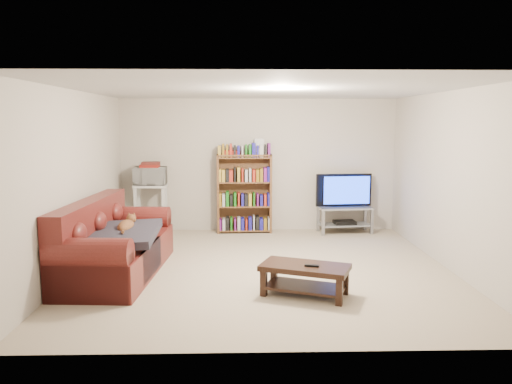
{
  "coord_description": "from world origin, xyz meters",
  "views": [
    {
      "loc": [
        -0.28,
        -6.59,
        1.98
      ],
      "look_at": [
        -0.1,
        0.4,
        1.0
      ],
      "focal_mm": 35.0,
      "sensor_mm": 36.0,
      "label": 1
    }
  ],
  "objects_px": {
    "tv_stand": "(345,215)",
    "coffee_table": "(305,274)",
    "sofa": "(111,249)",
    "bookshelf": "(244,192)"
  },
  "relations": [
    {
      "from": "coffee_table",
      "to": "tv_stand",
      "type": "relative_size",
      "value": 1.13
    },
    {
      "from": "tv_stand",
      "to": "bookshelf",
      "type": "distance_m",
      "value": 1.85
    },
    {
      "from": "coffee_table",
      "to": "bookshelf",
      "type": "distance_m",
      "value": 3.47
    },
    {
      "from": "coffee_table",
      "to": "tv_stand",
      "type": "bearing_deg",
      "value": 92.86
    },
    {
      "from": "sofa",
      "to": "bookshelf",
      "type": "bearing_deg",
      "value": 58.18
    },
    {
      "from": "tv_stand",
      "to": "bookshelf",
      "type": "bearing_deg",
      "value": 171.22
    },
    {
      "from": "sofa",
      "to": "bookshelf",
      "type": "xyz_separation_m",
      "value": [
        1.75,
        2.48,
        0.39
      ]
    },
    {
      "from": "sofa",
      "to": "bookshelf",
      "type": "height_order",
      "value": "bookshelf"
    },
    {
      "from": "tv_stand",
      "to": "coffee_table",
      "type": "bearing_deg",
      "value": -114.34
    },
    {
      "from": "sofa",
      "to": "tv_stand",
      "type": "bearing_deg",
      "value": 37.11
    }
  ]
}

